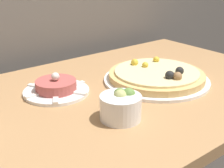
# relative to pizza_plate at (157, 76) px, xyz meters

# --- Properties ---
(dining_table) EXTENTS (1.33, 0.79, 0.76)m
(dining_table) POSITION_rel_pizza_plate_xyz_m (-0.18, 0.02, -0.12)
(dining_table) COLOR #AD7F51
(dining_table) RESTS_ON ground_plane
(pizza_plate) EXTENTS (0.37, 0.37, 0.06)m
(pizza_plate) POSITION_rel_pizza_plate_xyz_m (0.00, 0.00, 0.00)
(pizza_plate) COLOR white
(pizza_plate) RESTS_ON dining_table
(tartare_plate) EXTENTS (0.21, 0.21, 0.07)m
(tartare_plate) POSITION_rel_pizza_plate_xyz_m (-0.32, 0.13, -0.00)
(tartare_plate) COLOR white
(tartare_plate) RESTS_ON dining_table
(small_bowl) EXTENTS (0.11, 0.11, 0.08)m
(small_bowl) POSITION_rel_pizza_plate_xyz_m (-0.27, -0.13, 0.02)
(small_bowl) COLOR white
(small_bowl) RESTS_ON dining_table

